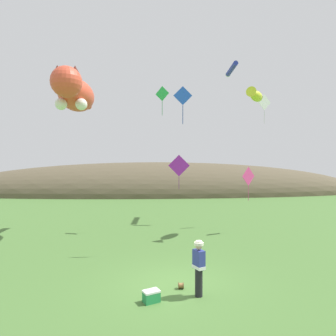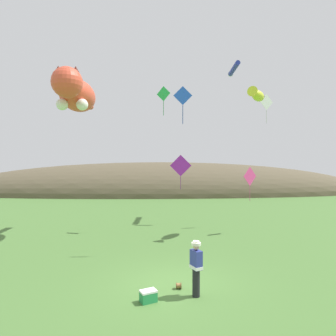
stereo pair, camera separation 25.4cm
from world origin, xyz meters
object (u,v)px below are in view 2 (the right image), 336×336
at_px(kite_diamond_violet, 181,166).
at_px(picnic_cooler, 148,296).
at_px(kite_diamond_white, 266,102).
at_px(festival_attendant, 196,267).
at_px(kite_diamond_green, 163,94).
at_px(kite_diamond_blue, 183,96).
at_px(kite_giant_cat, 76,94).
at_px(kite_spool, 179,286).
at_px(kite_tube_streamer, 234,69).
at_px(kite_fish_windsock, 257,95).
at_px(kite_diamond_pink, 250,177).

bearing_deg(kite_diamond_violet, picnic_cooler, -99.46).
bearing_deg(kite_diamond_white, kite_diamond_violet, 172.94).
relative_size(festival_attendant, kite_diamond_green, 0.96).
bearing_deg(kite_diamond_blue, kite_diamond_white, 43.38).
bearing_deg(kite_diamond_blue, kite_giant_cat, 157.02).
bearing_deg(festival_attendant, kite_diamond_white, 59.71).
distance_m(kite_giant_cat, kite_diamond_violet, 8.38).
xyz_separation_m(kite_spool, kite_tube_streamer, (5.27, 13.04, 11.47)).
height_order(kite_spool, kite_giant_cat, kite_giant_cat).
bearing_deg(kite_fish_windsock, kite_giant_cat, -173.95).
xyz_separation_m(kite_fish_windsock, kite_diamond_violet, (-4.32, 3.09, -4.24)).
xyz_separation_m(kite_tube_streamer, kite_diamond_white, (1.46, -2.99, -3.19)).
bearing_deg(kite_diamond_green, festival_attendant, -85.18).
bearing_deg(kite_diamond_blue, kite_diamond_violet, 86.18).
xyz_separation_m(kite_fish_windsock, kite_diamond_pink, (-0.34, 0.22, -4.88)).
relative_size(picnic_cooler, kite_fish_windsock, 0.26).
bearing_deg(picnic_cooler, festival_attendant, 11.80).
height_order(kite_diamond_violet, kite_diamond_blue, kite_diamond_blue).
bearing_deg(kite_giant_cat, kite_diamond_green, 25.79).
distance_m(festival_attendant, picnic_cooler, 1.72).
bearing_deg(kite_giant_cat, kite_diamond_violet, 34.57).
relative_size(kite_spool, kite_diamond_white, 0.11).
height_order(kite_fish_windsock, kite_diamond_pink, kite_fish_windsock).
relative_size(festival_attendant, kite_diamond_white, 0.89).
height_order(festival_attendant, kite_diamond_violet, kite_diamond_violet).
xyz_separation_m(kite_giant_cat, kite_diamond_violet, (6.09, 4.20, -3.94)).
relative_size(kite_diamond_pink, kite_diamond_green, 1.12).
relative_size(kite_spool, kite_fish_windsock, 0.10).
bearing_deg(kite_giant_cat, kite_diamond_pink, 7.47).
bearing_deg(kite_fish_windsock, kite_diamond_white, 58.49).
xyz_separation_m(picnic_cooler, kite_diamond_blue, (1.51, 5.08, 7.25)).
bearing_deg(kite_spool, kite_diamond_violet, 84.97).
xyz_separation_m(kite_diamond_pink, kite_diamond_blue, (-4.42, -3.72, 3.99)).
height_order(kite_giant_cat, kite_fish_windsock, kite_giant_cat).
bearing_deg(kite_diamond_violet, kite_giant_cat, -145.43).
relative_size(kite_spool, kite_diamond_blue, 0.12).
bearing_deg(festival_attendant, kite_tube_streamer, 70.77).
height_order(kite_giant_cat, kite_diamond_violet, kite_giant_cat).
height_order(kite_fish_windsock, kite_diamond_white, kite_diamond_white).
bearing_deg(picnic_cooler, kite_giant_cat, 119.01).
bearing_deg(kite_diamond_blue, kite_diamond_green, 99.56).
distance_m(kite_diamond_violet, kite_diamond_green, 5.06).
bearing_deg(festival_attendant, kite_giant_cat, 128.30).
distance_m(kite_tube_streamer, kite_diamond_blue, 10.89).
xyz_separation_m(kite_fish_windsock, kite_diamond_blue, (-4.76, -3.50, -0.90)).
distance_m(picnic_cooler, kite_diamond_white, 15.72).
bearing_deg(kite_tube_streamer, kite_diamond_violet, -152.21).
relative_size(festival_attendant, kite_giant_cat, 0.27).
xyz_separation_m(kite_tube_streamer, kite_diamond_pink, (-0.34, -5.15, -8.14)).
distance_m(kite_spool, picnic_cooler, 1.36).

